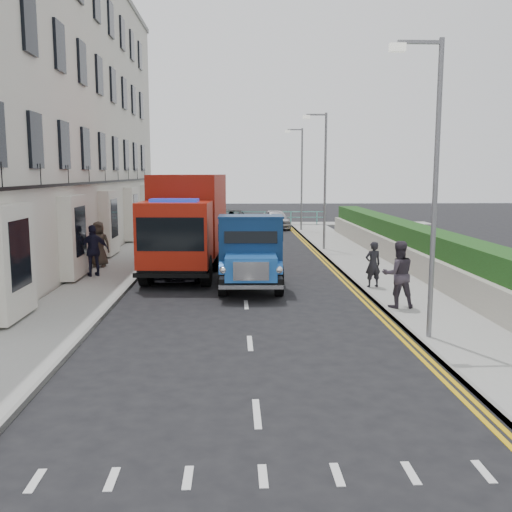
# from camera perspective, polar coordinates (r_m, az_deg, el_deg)

# --- Properties ---
(ground) EXTENTS (120.00, 120.00, 0.00)m
(ground) POSITION_cam_1_polar(r_m,az_deg,el_deg) (15.62, -0.82, -6.58)
(ground) COLOR black
(ground) RESTS_ON ground
(pavement_west) EXTENTS (2.40, 38.00, 0.12)m
(pavement_west) POSITION_cam_1_polar(r_m,az_deg,el_deg) (24.88, -13.42, -1.06)
(pavement_west) COLOR gray
(pavement_west) RESTS_ON ground
(pavement_east) EXTENTS (2.60, 38.00, 0.12)m
(pavement_east) POSITION_cam_1_polar(r_m,az_deg,el_deg) (25.06, 10.85, -0.91)
(pavement_east) COLOR gray
(pavement_east) RESTS_ON ground
(promenade) EXTENTS (30.00, 2.50, 0.12)m
(promenade) POSITION_cam_1_polar(r_m,az_deg,el_deg) (44.27, -1.77, 3.19)
(promenade) COLOR gray
(promenade) RESTS_ON ground
(sea_plane) EXTENTS (120.00, 120.00, 0.00)m
(sea_plane) POSITION_cam_1_polar(r_m,az_deg,el_deg) (75.20, -1.98, 5.25)
(sea_plane) COLOR slate
(sea_plane) RESTS_ON ground
(terrace_west) EXTENTS (6.31, 30.20, 14.25)m
(terrace_west) POSITION_cam_1_polar(r_m,az_deg,el_deg) (29.69, -20.72, 13.89)
(terrace_west) COLOR silver
(terrace_west) RESTS_ON ground
(garden_east) EXTENTS (1.45, 28.00, 1.75)m
(garden_east) POSITION_cam_1_polar(r_m,az_deg,el_deg) (25.45, 15.10, 1.00)
(garden_east) COLOR #B2AD9E
(garden_east) RESTS_ON ground
(seafront_railing) EXTENTS (13.00, 0.08, 1.11)m
(seafront_railing) POSITION_cam_1_polar(r_m,az_deg,el_deg) (43.43, -1.77, 3.78)
(seafront_railing) COLOR #59B2A5
(seafront_railing) RESTS_ON ground
(lamp_near) EXTENTS (1.23, 0.18, 7.00)m
(lamp_near) POSITION_cam_1_polar(r_m,az_deg,el_deg) (13.86, 17.07, 7.88)
(lamp_near) COLOR slate
(lamp_near) RESTS_ON ground
(lamp_mid) EXTENTS (1.23, 0.18, 7.00)m
(lamp_mid) POSITION_cam_1_polar(r_m,az_deg,el_deg) (29.44, 6.70, 8.23)
(lamp_mid) COLOR slate
(lamp_mid) RESTS_ON ground
(lamp_far) EXTENTS (1.23, 0.18, 7.00)m
(lamp_far) POSITION_cam_1_polar(r_m,az_deg,el_deg) (39.35, 4.42, 8.27)
(lamp_far) COLOR slate
(lamp_far) RESTS_ON ground
(bedford_lorry) EXTENTS (2.28, 5.46, 2.55)m
(bedford_lorry) POSITION_cam_1_polar(r_m,az_deg,el_deg) (19.49, -0.54, -0.06)
(bedford_lorry) COLOR black
(bedford_lorry) RESTS_ON ground
(red_lorry) EXTENTS (3.02, 7.67, 3.94)m
(red_lorry) POSITION_cam_1_polar(r_m,az_deg,el_deg) (23.24, -6.88, 3.53)
(red_lorry) COLOR black
(red_lorry) RESTS_ON ground
(parked_car_front) EXTENTS (2.12, 4.55, 1.51)m
(parked_car_front) POSITION_cam_1_polar(r_m,az_deg,el_deg) (22.31, -7.97, -0.17)
(parked_car_front) COLOR black
(parked_car_front) RESTS_ON ground
(parked_car_mid) EXTENTS (1.72, 4.66, 1.52)m
(parked_car_mid) POSITION_cam_1_polar(r_m,az_deg,el_deg) (25.51, -7.25, 0.92)
(parked_car_mid) COLOR #65BDDA
(parked_car_mid) RESTS_ON ground
(parked_car_rear) EXTENTS (2.59, 5.44, 1.53)m
(parked_car_rear) POSITION_cam_1_polar(r_m,az_deg,el_deg) (33.41, -7.80, 2.66)
(parked_car_rear) COLOR #B6B6BC
(parked_car_rear) RESTS_ON ground
(seafront_car_left) EXTENTS (2.73, 5.42, 1.47)m
(seafront_car_left) POSITION_cam_1_polar(r_m,az_deg,el_deg) (40.31, -2.44, 3.64)
(seafront_car_left) COLOR black
(seafront_car_left) RESTS_ON ground
(seafront_car_right) EXTENTS (2.11, 4.25, 1.39)m
(seafront_car_right) POSITION_cam_1_polar(r_m,az_deg,el_deg) (41.39, 1.98, 3.71)
(seafront_car_right) COLOR #B7B5BB
(seafront_car_right) RESTS_ON ground
(pedestrian_east_near) EXTENTS (0.65, 0.50, 1.57)m
(pedestrian_east_near) POSITION_cam_1_polar(r_m,az_deg,el_deg) (19.94, 11.62, -0.82)
(pedestrian_east_near) COLOR black
(pedestrian_east_near) RESTS_ON pavement_east
(pedestrian_east_far) EXTENTS (0.97, 0.76, 1.95)m
(pedestrian_east_far) POSITION_cam_1_polar(r_m,az_deg,el_deg) (17.05, 14.03, -1.79)
(pedestrian_east_far) COLOR #39313C
(pedestrian_east_far) RESTS_ON pavement_east
(pedestrian_west_near) EXTENTS (1.24, 0.94, 1.95)m
(pedestrian_west_near) POSITION_cam_1_polar(r_m,az_deg,el_deg) (22.44, -15.93, 0.52)
(pedestrian_west_near) COLOR black
(pedestrian_west_near) RESTS_ON pavement_west
(pedestrian_west_far) EXTENTS (0.95, 0.63, 1.90)m
(pedestrian_west_far) POSITION_cam_1_polar(r_m,az_deg,el_deg) (24.63, -15.45, 1.15)
(pedestrian_west_far) COLOR #3B332A
(pedestrian_west_far) RESTS_ON pavement_west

